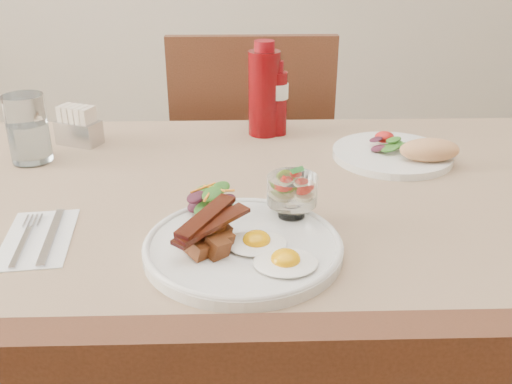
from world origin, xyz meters
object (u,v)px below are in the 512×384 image
object	(u,v)px
water_glass	(28,133)
sugar_caddy	(78,128)
fruit_cup	(292,190)
main_plate	(243,248)
hot_sauce_bottle	(278,99)
chair_far	(251,172)
second_plate	(401,152)
table	(259,248)
ketchup_bottle	(264,92)

from	to	relation	value
water_glass	sugar_caddy	bearing A→B (deg)	54.29
fruit_cup	main_plate	bearing A→B (deg)	-133.05
main_plate	hot_sauce_bottle	distance (m)	0.51
hot_sauce_bottle	water_glass	world-z (taller)	hot_sauce_bottle
fruit_cup	water_glass	world-z (taller)	water_glass
chair_far	sugar_caddy	xyz separation A→B (m)	(-0.37, -0.37, 0.26)
second_plate	sugar_caddy	xyz separation A→B (m)	(-0.65, 0.11, 0.02)
fruit_cup	water_glass	xyz separation A→B (m)	(-0.48, 0.28, -0.00)
main_plate	second_plate	distance (m)	0.46
table	hot_sauce_bottle	bearing A→B (deg)	81.59
hot_sauce_bottle	fruit_cup	bearing A→B (deg)	-90.66
fruit_cup	ketchup_bottle	size ratio (longest dim) A/B	0.38
ketchup_bottle	hot_sauce_bottle	size ratio (longest dim) A/B	1.26
table	water_glass	distance (m)	0.50
main_plate	sugar_caddy	size ratio (longest dim) A/B	2.76
ketchup_bottle	main_plate	bearing A→B (deg)	-95.73
chair_far	hot_sauce_bottle	world-z (taller)	chair_far
fruit_cup	hot_sauce_bottle	distance (m)	0.42
sugar_caddy	fruit_cup	bearing A→B (deg)	-18.17
main_plate	second_plate	world-z (taller)	second_plate
table	main_plate	size ratio (longest dim) A/B	4.75
sugar_caddy	water_glass	distance (m)	0.12
table	hot_sauce_bottle	xyz separation A→B (m)	(0.05, 0.34, 0.17)
fruit_cup	sugar_caddy	size ratio (longest dim) A/B	0.76
second_plate	sugar_caddy	size ratio (longest dim) A/B	2.33
chair_far	second_plate	bearing A→B (deg)	-59.61
fruit_cup	sugar_caddy	xyz separation A→B (m)	(-0.41, 0.37, -0.02)
fruit_cup	ketchup_bottle	xyz separation A→B (m)	(-0.02, 0.42, 0.04)
main_plate	fruit_cup	bearing A→B (deg)	46.95
fruit_cup	ketchup_bottle	world-z (taller)	ketchup_bottle
main_plate	second_plate	xyz separation A→B (m)	(0.31, 0.34, 0.01)
fruit_cup	hot_sauce_bottle	world-z (taller)	hot_sauce_bottle
main_plate	ketchup_bottle	bearing A→B (deg)	84.27
main_plate	fruit_cup	size ratio (longest dim) A/B	3.63
table	fruit_cup	world-z (taller)	fruit_cup
main_plate	second_plate	size ratio (longest dim) A/B	1.19
chair_far	hot_sauce_bottle	xyz separation A→B (m)	(0.05, -0.32, 0.31)
main_plate	fruit_cup	xyz separation A→B (m)	(0.07, 0.08, 0.05)
main_plate	water_glass	size ratio (longest dim) A/B	2.12
main_plate	ketchup_bottle	world-z (taller)	ketchup_bottle
chair_far	main_plate	xyz separation A→B (m)	(-0.03, -0.82, 0.24)
ketchup_bottle	sugar_caddy	distance (m)	0.40
water_glass	hot_sauce_bottle	bearing A→B (deg)	16.60
table	main_plate	world-z (taller)	main_plate
chair_far	fruit_cup	xyz separation A→B (m)	(0.05, -0.74, 0.29)
table	sugar_caddy	xyz separation A→B (m)	(-0.37, 0.29, 0.12)
sugar_caddy	second_plate	bearing A→B (deg)	14.19
fruit_cup	second_plate	size ratio (longest dim) A/B	0.33
ketchup_bottle	sugar_caddy	size ratio (longest dim) A/B	2.00
chair_far	second_plate	xyz separation A→B (m)	(0.28, -0.48, 0.24)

